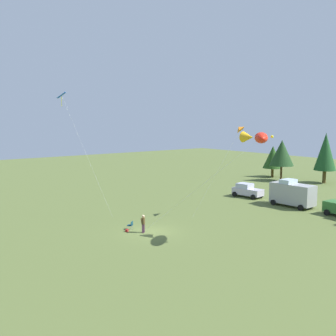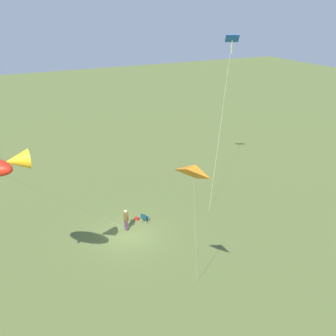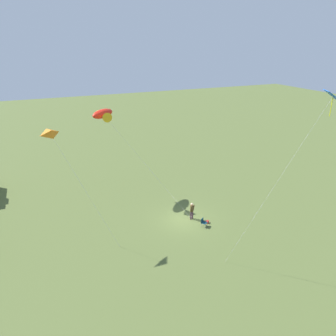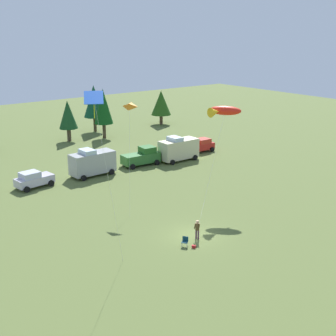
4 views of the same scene
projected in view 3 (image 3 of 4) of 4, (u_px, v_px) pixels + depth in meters
The scene contains 7 objects.
ground_plane at pixel (184, 220), 32.01m from camera, with size 160.00×160.00×0.00m, color #53622F.
person_kite_flyer at pixel (192, 210), 31.79m from camera, with size 0.42×0.60×1.74m.
folding_chair at pixel (203, 222), 30.71m from camera, with size 0.67×0.67×0.82m.
backpack_on_grass at pixel (207, 222), 31.41m from camera, with size 0.32×0.22×0.22m, color maroon.
kite_large_fish at pixel (103, 114), 33.77m from camera, with size 10.54×7.65×9.72m.
kite_diamond_blue at pixel (329, 102), 19.23m from camera, with size 4.74×4.52×13.70m.
kite_delta_orange at pixel (52, 133), 25.14m from camera, with size 3.48×4.81×10.15m.
Camera 3 is at (-24.97, 12.60, 16.45)m, focal length 35.00 mm.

